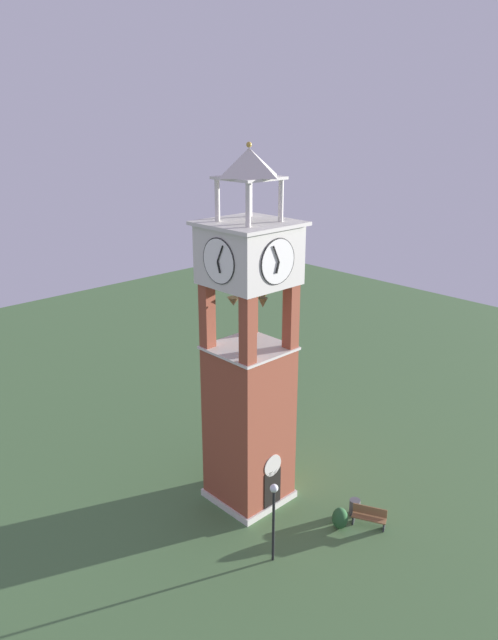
% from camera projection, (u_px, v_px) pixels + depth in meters
% --- Properties ---
extents(ground, '(80.00, 80.00, 0.00)m').
position_uv_depth(ground, '(249.00, 496.00, 30.43)').
color(ground, '#476B3D').
extents(clock_tower, '(3.87, 3.87, 17.35)m').
position_uv_depth(clock_tower, '(249.00, 369.00, 28.13)').
color(clock_tower, brown).
rests_on(clock_tower, ground).
extents(park_bench, '(1.10, 1.63, 0.95)m').
position_uv_depth(park_bench, '(369.00, 517.00, 28.08)').
color(park_bench, brown).
rests_on(park_bench, ground).
extents(lamp_post, '(0.36, 0.36, 3.84)m').
position_uv_depth(lamp_post, '(274.00, 508.00, 25.18)').
color(lamp_post, black).
rests_on(lamp_post, ground).
extents(trash_bin, '(0.52, 0.52, 0.80)m').
position_uv_depth(trash_bin, '(355.00, 507.00, 28.91)').
color(trash_bin, '#4C4C51').
rests_on(trash_bin, ground).
extents(shrub_near_entry, '(0.77, 0.77, 0.96)m').
position_uv_depth(shrub_near_entry, '(283.00, 462.00, 32.48)').
color(shrub_near_entry, '#28562D').
rests_on(shrub_near_entry, ground).
extents(shrub_left_of_tower, '(0.75, 0.75, 1.06)m').
position_uv_depth(shrub_left_of_tower, '(340.00, 518.00, 27.89)').
color(shrub_left_of_tower, '#28562D').
rests_on(shrub_left_of_tower, ground).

